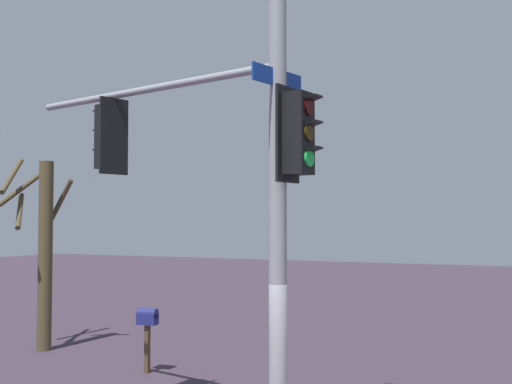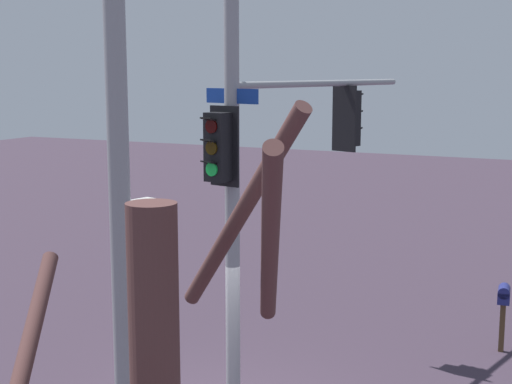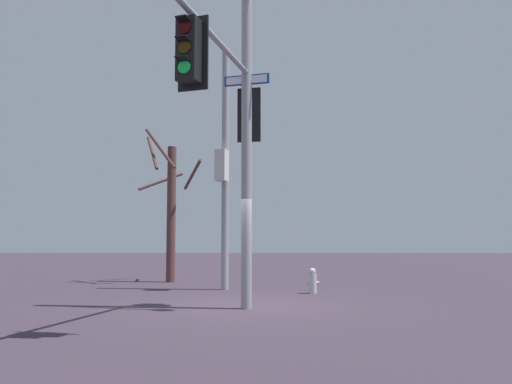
{
  "view_description": "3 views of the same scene",
  "coord_description": "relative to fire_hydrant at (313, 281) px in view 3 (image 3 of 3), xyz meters",
  "views": [
    {
      "loc": [
        7.99,
        2.65,
        3.38
      ],
      "look_at": [
        -0.37,
        -1.01,
        3.77
      ],
      "focal_mm": 43.96,
      "sensor_mm": 36.0,
      "label": 1
    },
    {
      "loc": [
        -5.42,
        10.22,
        5.73
      ],
      "look_at": [
        -0.36,
        -0.51,
        3.78
      ],
      "focal_mm": 52.06,
      "sensor_mm": 36.0,
      "label": 2
    },
    {
      "loc": [
        0.51,
        -12.61,
        1.64
      ],
      "look_at": [
        0.28,
        -0.56,
        2.66
      ],
      "focal_mm": 36.91,
      "sensor_mm": 36.0,
      "label": 3
    }
  ],
  "objects": [
    {
      "name": "ground_plane",
      "position": [
        -1.85,
        -2.76,
        -0.34
      ],
      "size": [
        80.0,
        80.0,
        0.0
      ],
      "primitive_type": "plane",
      "color": "#392D3A"
    },
    {
      "name": "secondary_pole_assembly",
      "position": [
        -2.64,
        0.93,
        3.49
      ],
      "size": [
        0.43,
        0.67,
        7.67
      ],
      "rotation": [
        0.0,
        0.0,
        4.44
      ],
      "color": "gray",
      "rests_on": "ground"
    },
    {
      "name": "fire_hydrant",
      "position": [
        0.0,
        0.0,
        0.0
      ],
      "size": [
        0.38,
        0.24,
        0.73
      ],
      "color": "#B2B2B7",
      "rests_on": "ground"
    },
    {
      "name": "bare_tree_across_street",
      "position": [
        -4.83,
        3.71,
        2.41
      ],
      "size": [
        2.45,
        2.33,
        5.56
      ],
      "color": "#523330",
      "rests_on": "ground"
    },
    {
      "name": "main_signal_pole_assembly",
      "position": [
        -1.8,
        -3.96,
        4.74
      ],
      "size": [
        4.54,
        5.85,
        9.49
      ],
      "rotation": [
        0.0,
        0.0,
        4.47
      ],
      "color": "gray",
      "rests_on": "ground"
    }
  ]
}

